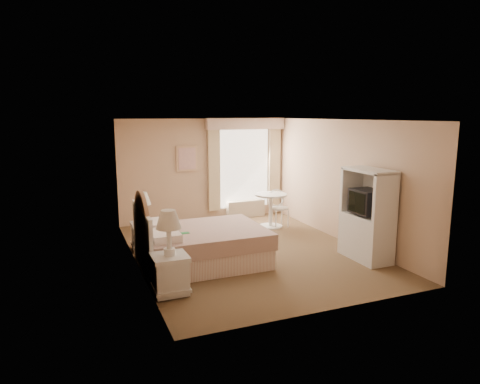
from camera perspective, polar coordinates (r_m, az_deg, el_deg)
name	(u,v)px	position (r m, az deg, el deg)	size (l,w,h in m)	color
room	(248,187)	(8.04, 1.09, 0.65)	(4.21, 5.51, 2.51)	brown
window	(245,165)	(10.85, 0.71, 3.65)	(2.05, 0.22, 2.51)	white
framed_art	(187,159)	(10.40, -7.09, 4.45)	(0.52, 0.04, 0.62)	#D6AB83
bed	(197,245)	(7.56, -5.78, -7.01)	(2.14, 1.67, 1.47)	tan
nightstand_near	(170,263)	(6.36, -9.35, -9.39)	(0.51, 0.51, 1.24)	silver
nightstand_far	(143,228)	(8.54, -12.76, -4.73)	(0.46, 0.46, 1.11)	silver
round_table	(271,205)	(9.96, 4.12, -1.72)	(0.75, 0.75, 0.79)	white
cafe_chair	(278,205)	(10.09, 5.08, -1.73)	(0.42, 0.42, 0.87)	white
armoire	(367,222)	(8.04, 16.56, -3.88)	(0.50, 1.00, 1.66)	silver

